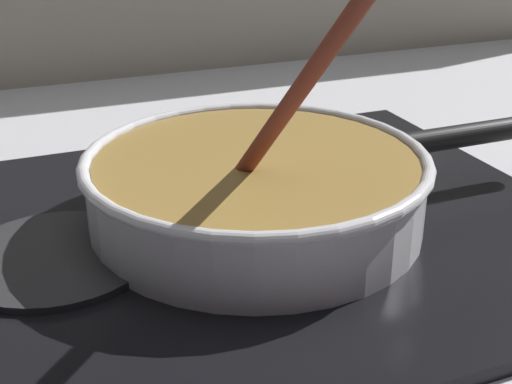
% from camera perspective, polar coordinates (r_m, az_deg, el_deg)
% --- Properties ---
extents(hob_plate, '(0.56, 0.48, 0.01)m').
position_cam_1_polar(hob_plate, '(0.63, 0.00, -3.03)').
color(hob_plate, black).
rests_on(hob_plate, ground).
extents(burner_ring, '(0.20, 0.20, 0.01)m').
position_cam_1_polar(burner_ring, '(0.62, 0.00, -2.21)').
color(burner_ring, '#592D0C').
rests_on(burner_ring, hob_plate).
extents(spare_burner, '(0.16, 0.16, 0.01)m').
position_cam_1_polar(spare_burner, '(0.59, -15.78, -5.03)').
color(spare_burner, '#262628').
rests_on(spare_burner, hob_plate).
extents(cooking_pan, '(0.46, 0.30, 0.26)m').
position_cam_1_polar(cooking_pan, '(0.61, 0.17, 0.46)').
color(cooking_pan, silver).
rests_on(cooking_pan, hob_plate).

